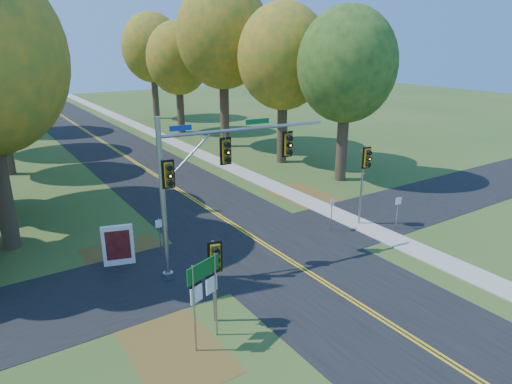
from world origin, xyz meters
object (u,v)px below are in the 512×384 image
route_sign_cluster (204,285)px  info_kiosk (118,245)px  traffic_mast (207,173)px  east_signal_pole (365,167)px

route_sign_cluster → info_kiosk: (-0.73, 7.61, -1.34)m
route_sign_cluster → traffic_mast: bearing=40.1°
east_signal_pole → info_kiosk: bearing=177.9°
route_sign_cluster → info_kiosk: size_ratio=1.64×
east_signal_pole → route_sign_cluster: 13.49m
traffic_mast → east_signal_pole: bearing=6.5°
east_signal_pole → traffic_mast: bearing=-170.1°
traffic_mast → east_signal_pole: traffic_mast is taller
east_signal_pole → route_sign_cluster: (-12.58, -4.71, -1.21)m
info_kiosk → east_signal_pole: bearing=4.4°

